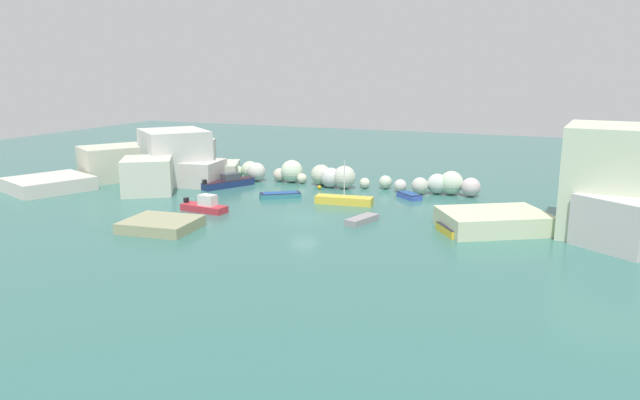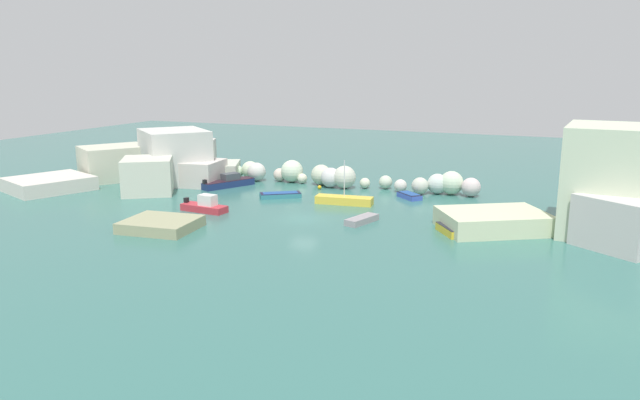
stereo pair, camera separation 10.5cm
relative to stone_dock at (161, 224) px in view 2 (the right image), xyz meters
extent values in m
plane|color=#356D65|center=(10.04, 8.31, -0.47)|extent=(160.00, 160.00, 0.00)
cube|color=beige|center=(-9.75, 22.46, 0.57)|extent=(9.57, 8.59, 2.08)
cube|color=beige|center=(-13.80, 22.82, 1.85)|extent=(9.79, 8.50, 4.65)
cube|color=beige|center=(-22.55, 9.09, 0.31)|extent=(9.98, 10.52, 1.57)
cube|color=beige|center=(-8.31, 18.67, 1.01)|extent=(5.45, 5.91, 2.96)
cube|color=beige|center=(-20.35, 17.60, 1.65)|extent=(9.27, 9.79, 4.25)
cube|color=silver|center=(-12.15, 19.09, 2.76)|extent=(11.01, 10.87, 6.46)
cube|color=beige|center=(-11.05, 12.38, 1.53)|extent=(7.68, 7.83, 4.00)
cube|color=beige|center=(36.12, 13.70, 4.17)|extent=(8.11, 9.18, 9.29)
cube|color=beige|center=(37.40, 17.52, 3.57)|extent=(9.29, 7.79, 8.09)
cube|color=beige|center=(27.00, 10.98, 0.38)|extent=(10.76, 9.85, 1.70)
cube|color=beige|center=(38.74, 18.22, 3.67)|extent=(7.68, 8.19, 8.29)
cube|color=beige|center=(38.35, 22.20, 1.83)|extent=(6.76, 6.92, 4.60)
cube|color=beige|center=(37.36, 10.10, 1.61)|extent=(8.62, 8.77, 4.16)
sphere|color=beige|center=(-9.02, 24.42, 0.29)|extent=(1.53, 1.53, 1.53)
sphere|color=beige|center=(-6.64, 24.61, 0.32)|extent=(1.60, 1.60, 1.60)
sphere|color=beige|center=(-4.81, 24.74, 0.65)|extent=(2.24, 2.24, 2.24)
sphere|color=silver|center=(-3.28, 23.62, 0.68)|extent=(2.31, 2.31, 2.31)
sphere|color=beige|center=(-0.48, 24.54, 0.35)|extent=(1.64, 1.64, 1.64)
sphere|color=silver|center=(1.15, 24.61, 0.90)|extent=(2.75, 2.75, 2.75)
sphere|color=beige|center=(2.68, 24.31, 0.14)|extent=(1.23, 1.23, 1.23)
sphere|color=beige|center=(5.17, 24.38, 0.76)|extent=(2.47, 2.47, 2.47)
sphere|color=silver|center=(6.84, 23.34, 0.71)|extent=(2.36, 2.36, 2.36)
sphere|color=beige|center=(8.53, 23.41, 0.87)|extent=(2.69, 2.69, 2.69)
sphere|color=beige|center=(10.75, 24.36, 0.15)|extent=(1.24, 1.24, 1.24)
sphere|color=beige|center=(13.06, 25.08, 0.31)|extent=(1.57, 1.57, 1.57)
sphere|color=silver|center=(15.18, 23.87, 0.26)|extent=(1.48, 1.48, 1.48)
sphere|color=beige|center=(17.51, 23.56, 0.48)|extent=(1.91, 1.91, 1.91)
sphere|color=silver|center=(19.26, 24.56, 0.67)|extent=(2.28, 2.28, 2.28)
sphere|color=beige|center=(20.78, 24.80, 0.85)|extent=(2.65, 2.65, 2.65)
sphere|color=beige|center=(22.99, 24.47, 0.58)|extent=(2.11, 2.11, 2.11)
cube|color=#9B9C75|center=(0.00, 0.00, 0.00)|extent=(6.58, 5.84, 0.95)
sphere|color=gold|center=(6.02, 21.82, -0.24)|extent=(0.46, 0.46, 0.46)
cube|color=yellow|center=(11.38, 15.65, -0.06)|extent=(6.11, 2.25, 0.82)
cylinder|color=silver|center=(11.38, 15.65, 2.24)|extent=(0.10, 0.10, 3.78)
cube|color=navy|center=(-4.57, 18.86, -0.09)|extent=(4.40, 6.64, 0.77)
cube|color=#301A25|center=(-4.57, 18.86, 0.33)|extent=(4.31, 6.51, 0.06)
cube|color=#3F444C|center=(-4.41, 19.18, 0.72)|extent=(2.05, 2.36, 0.84)
cube|color=black|center=(-5.96, 16.04, 0.55)|extent=(0.55, 0.52, 0.50)
cube|color=gray|center=(15.58, 9.02, -0.18)|extent=(2.30, 4.02, 0.58)
cube|color=#BD303B|center=(-0.30, 7.25, -0.14)|extent=(4.91, 2.09, 0.67)
cube|color=silver|center=(0.18, 7.21, 0.73)|extent=(1.76, 1.26, 1.07)
cube|color=black|center=(-2.52, 7.48, 0.44)|extent=(0.40, 0.47, 0.50)
cube|color=teal|center=(3.83, 15.93, -0.23)|extent=(4.54, 3.81, 0.49)
cube|color=#1D1A36|center=(3.83, 15.93, 0.04)|extent=(4.45, 3.73, 0.06)
cube|color=#234C93|center=(3.83, 15.93, 0.05)|extent=(3.86, 3.24, 0.08)
cube|color=gold|center=(23.72, 8.38, -0.15)|extent=(2.91, 3.50, 0.64)
cube|color=#272831|center=(23.72, 8.38, 0.20)|extent=(2.85, 3.43, 0.06)
cube|color=#3C57BF|center=(16.98, 20.97, -0.22)|extent=(3.17, 3.08, 0.51)
cube|color=#1E1B2E|center=(16.98, 20.97, 0.07)|extent=(3.10, 3.02, 0.06)
cube|color=#234C93|center=(16.98, 20.97, 0.08)|extent=(2.69, 2.62, 0.08)
camera|label=1|loc=(32.50, -41.81, 13.61)|focal=33.76mm
camera|label=2|loc=(32.59, -41.77, 13.61)|focal=33.76mm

